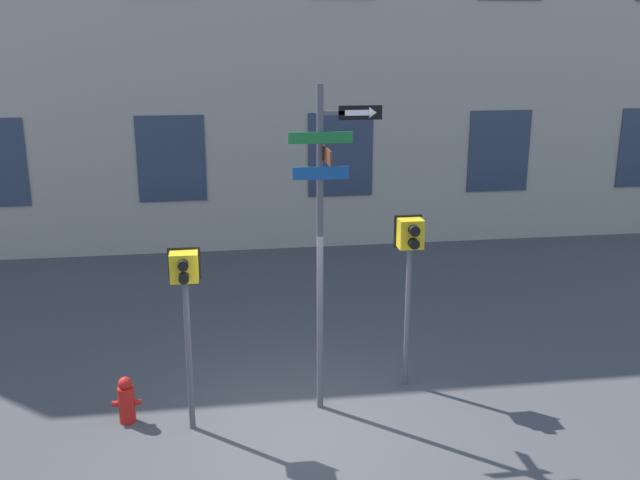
% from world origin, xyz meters
% --- Properties ---
extents(ground_plane, '(60.00, 60.00, 0.00)m').
position_xyz_m(ground_plane, '(0.00, 0.00, 0.00)').
color(ground_plane, '#424244').
extents(street_sign_pole, '(1.20, 0.98, 4.46)m').
position_xyz_m(street_sign_pole, '(0.39, 0.62, 2.66)').
color(street_sign_pole, '#4C4C51').
rests_on(street_sign_pole, ground_plane).
extents(pedestrian_signal_left, '(0.41, 0.40, 2.47)m').
position_xyz_m(pedestrian_signal_left, '(-1.43, 0.31, 1.96)').
color(pedestrian_signal_left, '#4C4C51').
rests_on(pedestrian_signal_left, ground_plane).
extents(pedestrian_signal_right, '(0.40, 0.40, 2.58)m').
position_xyz_m(pedestrian_signal_right, '(1.70, 1.10, 2.05)').
color(pedestrian_signal_right, '#4C4C51').
rests_on(pedestrian_signal_right, ground_plane).
extents(fire_hydrant, '(0.38, 0.22, 0.66)m').
position_xyz_m(fire_hydrant, '(-2.30, 0.61, 0.32)').
color(fire_hydrant, red).
rests_on(fire_hydrant, ground_plane).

